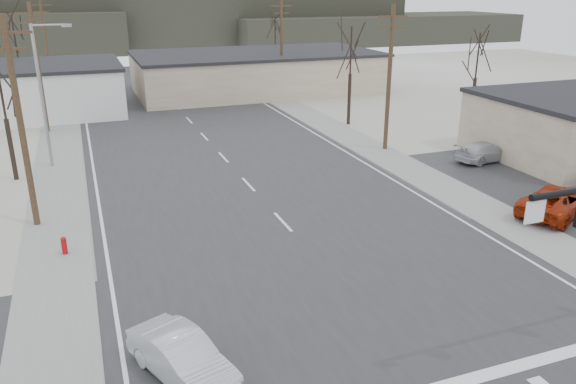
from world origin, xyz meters
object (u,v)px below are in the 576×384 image
(fire_hydrant, at_px, (64,246))
(car_parked_red, at_px, (557,201))
(car_far_b, at_px, (112,82))
(car_parked_silver, at_px, (486,152))
(sedan_crossing, at_px, (182,358))
(car_far_a, at_px, (245,91))

(fire_hydrant, distance_m, car_parked_red, 24.04)
(car_far_b, relative_size, car_parked_silver, 0.86)
(sedan_crossing, bearing_deg, car_far_b, 64.86)
(sedan_crossing, height_order, car_parked_silver, sedan_crossing)
(car_parked_silver, bearing_deg, car_parked_red, 155.75)
(car_far_b, bearing_deg, sedan_crossing, -76.31)
(car_far_a, distance_m, car_parked_silver, 28.40)
(sedan_crossing, bearing_deg, car_parked_red, -6.53)
(sedan_crossing, distance_m, car_parked_red, 21.26)
(car_parked_red, distance_m, car_parked_silver, 9.39)
(fire_hydrant, height_order, sedan_crossing, sedan_crossing)
(car_parked_red, bearing_deg, car_far_b, -3.24)
(sedan_crossing, height_order, car_far_b, sedan_crossing)
(sedan_crossing, relative_size, car_parked_silver, 0.95)
(car_far_b, bearing_deg, fire_hydrant, -81.14)
(fire_hydrant, xyz_separation_m, car_parked_silver, (26.51, 5.00, 0.23))
(car_parked_red, relative_size, car_parked_silver, 1.20)
(fire_hydrant, bearing_deg, car_parked_silver, 10.68)
(car_far_b, bearing_deg, car_parked_red, -53.02)
(fire_hydrant, relative_size, sedan_crossing, 0.21)
(fire_hydrant, distance_m, car_parked_silver, 26.97)
(fire_hydrant, height_order, car_parked_silver, car_parked_silver)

